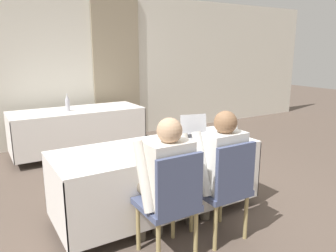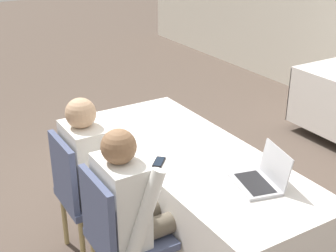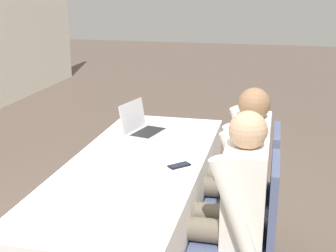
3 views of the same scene
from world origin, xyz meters
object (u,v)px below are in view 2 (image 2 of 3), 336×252
object	(u,v)px
chair_near_left	(83,190)
person_white_shirt	(134,206)
laptop	(261,178)
chair_near_right	(119,233)
cell_phone	(159,162)
person_checkered_shirt	(96,166)

from	to	relation	value
chair_near_left	person_white_shirt	world-z (taller)	person_white_shirt
laptop	chair_near_left	size ratio (longest dim) A/B	0.39
chair_near_right	person_white_shirt	world-z (taller)	person_white_shirt
cell_phone	chair_near_left	distance (m)	0.57
person_checkered_shirt	chair_near_left	bearing A→B (deg)	90.00
chair_near_left	chair_near_right	distance (m)	0.56
person_white_shirt	laptop	bearing A→B (deg)	-111.54
chair_near_left	chair_near_right	size ratio (longest dim) A/B	1.00
laptop	cell_phone	size ratio (longest dim) A/B	2.59
cell_phone	person_white_shirt	xyz separation A→B (m)	(0.28, -0.33, -0.07)
cell_phone	laptop	bearing A→B (deg)	-11.85
laptop	person_white_shirt	world-z (taller)	person_white_shirt
chair_near_right	person_white_shirt	bearing A→B (deg)	-90.00
laptop	person_white_shirt	xyz separation A→B (m)	(-0.28, -0.72, -0.11)
laptop	chair_near_left	bearing A→B (deg)	-121.65
chair_near_left	person_white_shirt	size ratio (longest dim) A/B	0.78
chair_near_left	person_white_shirt	bearing A→B (deg)	-169.38
laptop	chair_near_right	size ratio (longest dim) A/B	0.39
chair_near_right	person_checkered_shirt	xyz separation A→B (m)	(-0.56, 0.10, 0.16)
cell_phone	person_checkered_shirt	bearing A→B (deg)	-175.51
person_checkered_shirt	cell_phone	bearing A→B (deg)	-129.41
person_white_shirt	chair_near_left	bearing A→B (deg)	10.62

